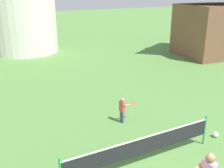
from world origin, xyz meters
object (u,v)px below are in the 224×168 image
at_px(stray_ball, 216,135).
at_px(chapel, 220,14).
at_px(tennis_net, 143,146).
at_px(player_far, 123,108).

bearing_deg(stray_ball, chapel, 42.44).
bearing_deg(chapel, tennis_net, -145.08).
bearing_deg(tennis_net, stray_ball, 2.02).
height_order(tennis_net, player_far, tennis_net).
height_order(player_far, chapel, chapel).
xyz_separation_m(player_far, stray_ball, (2.45, -2.63, -0.51)).
bearing_deg(player_far, tennis_net, -107.93).
height_order(player_far, stray_ball, player_far).
bearing_deg(stray_ball, player_far, 132.97).
xyz_separation_m(stray_ball, chapel, (10.24, 9.36, 3.17)).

